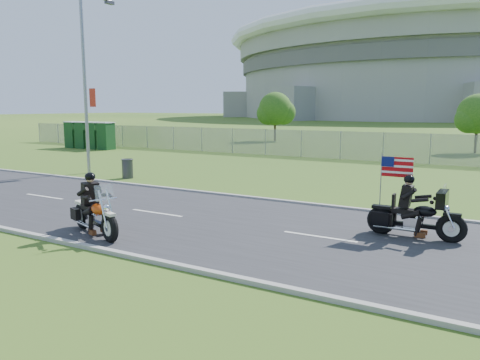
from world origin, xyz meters
The scene contains 16 objects.
ground centered at (0.00, 0.00, 0.00)m, with size 420.00×420.00×0.00m, color #284C17.
road centered at (0.00, 0.00, 0.02)m, with size 120.00×8.00×0.04m, color #28282B.
curb_north centered at (0.00, 4.05, 0.05)m, with size 120.00×0.18×0.12m, color #9E9B93.
curb_south centered at (0.00, -4.05, 0.05)m, with size 120.00×0.18×0.12m, color #9E9B93.
fence centered at (-5.00, 20.00, 1.00)m, with size 60.00×0.03×2.00m, color gray.
stadium centered at (-20.00, 170.00, 15.58)m, with size 140.40×140.40×29.20m.
streetlight centered at (-11.98, 6.22, 5.64)m, with size 0.90×2.46×10.00m.
porta_toilet_a centered at (-22.00, 17.00, 1.15)m, with size 1.10×1.10×2.30m, color #133E18.
porta_toilet_b centered at (-23.40, 17.00, 1.15)m, with size 1.10×1.10×2.30m, color #133E18.
porta_toilet_c centered at (-24.80, 17.00, 1.15)m, with size 1.10×1.10×2.30m, color #133E18.
porta_toilet_d centered at (-26.20, 17.00, 1.15)m, with size 1.10×1.10×2.30m, color #133E18.
tree_fence_near centered at (6.04, 30.04, 2.97)m, with size 3.52×3.28×4.75m.
tree_fence_mid centered at (-13.95, 34.04, 3.30)m, with size 3.96×3.69×5.30m.
motorcycle_lead centered at (-1.76, -3.02, 0.58)m, with size 2.67×1.28×1.86m.
motorcycle_follow centered at (6.34, 1.31, 0.62)m, with size 2.72×0.89×2.27m.
trash_can centered at (-8.76, 5.67, 0.49)m, with size 0.57×0.57×0.98m, color #3A3B40.
Camera 1 is at (8.54, -12.32, 3.71)m, focal length 35.00 mm.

